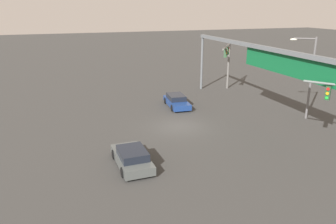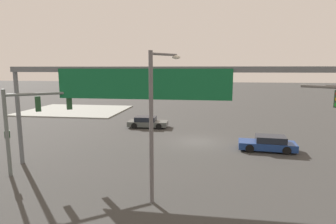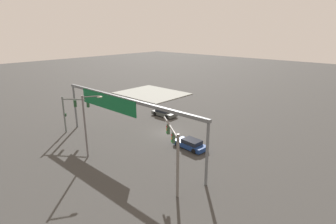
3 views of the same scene
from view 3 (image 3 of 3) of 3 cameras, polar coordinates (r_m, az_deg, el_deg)
The scene contains 8 objects.
ground_plane at distance 38.42m, azimuth -0.11°, elevation -4.45°, with size 216.07×216.07×0.00m, color #383735.
sidewalk_corner at distance 61.97m, azimuth -3.49°, elevation 3.99°, with size 14.69×12.04×0.15m, color gray.
traffic_signal_near_corner at distance 24.06m, azimuth 1.28°, elevation -7.55°, with size 4.93×3.62×5.93m.
traffic_signal_opposite_side at distance 39.68m, azimuth -19.66°, elevation 0.80°, with size 4.63×3.31×5.30m.
streetlamp_curved_arm at distance 31.24m, azimuth -16.93°, elevation -2.07°, with size 1.38×1.98×7.32m.
overhead_sign_gantry at distance 32.46m, azimuth -10.37°, elevation 1.58°, with size 23.96×0.43×6.61m.
sedan_car_approaching at distance 45.67m, azimuth -0.87°, elevation -0.14°, with size 4.37×2.06×1.21m.
sedan_car_waiting_far at distance 33.49m, azimuth 4.85°, elevation -6.83°, with size 4.50×2.14×1.21m.
Camera 3 is at (-24.10, 26.37, 14.15)m, focal length 28.53 mm.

